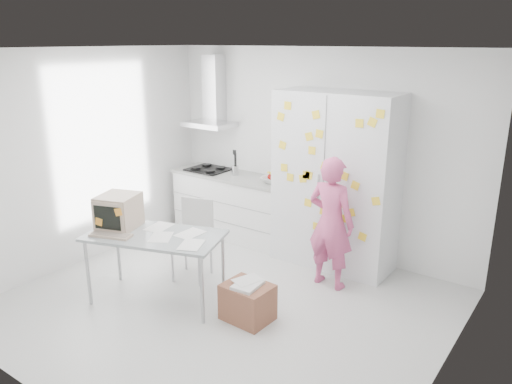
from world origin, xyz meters
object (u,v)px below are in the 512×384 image
Objects in this scene: desk at (131,222)px; chair at (194,234)px; person at (331,223)px; cardboard_box at (248,302)px.

chair is (0.21, 0.76, -0.34)m from desk.
person is 2.23m from desk.
chair is (-1.46, -0.72, -0.24)m from person.
desk is at bearing -122.41° from chair.
person is 1.63× the size of chair.
cardboard_box is (1.34, 0.31, -0.68)m from desk.
chair reaches higher than cardboard_box.
desk is 1.54m from cardboard_box.
cardboard_box is (1.13, -0.45, -0.34)m from chair.
person is 0.97× the size of desk.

